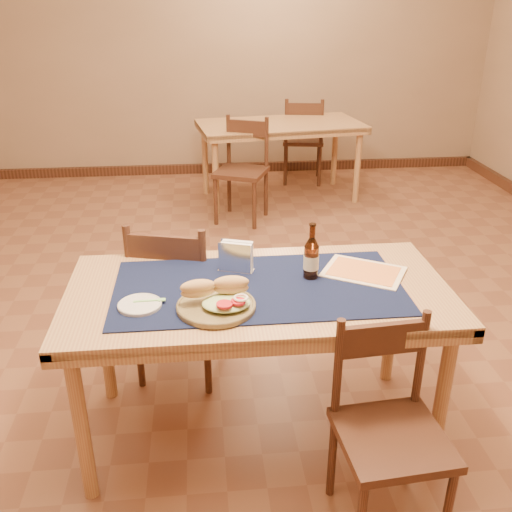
{
  "coord_description": "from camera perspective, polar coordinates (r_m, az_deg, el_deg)",
  "views": [
    {
      "loc": [
        -0.22,
        -2.9,
        1.87
      ],
      "look_at": [
        0.0,
        -0.7,
        0.85
      ],
      "focal_mm": 40.0,
      "sensor_mm": 36.0,
      "label": 1
    }
  ],
  "objects": [
    {
      "name": "side_plate",
      "position": [
        2.28,
        -11.55,
        -4.77
      ],
      "size": [
        0.17,
        0.17,
        0.01
      ],
      "color": "silver",
      "rests_on": "placemat"
    },
    {
      "name": "chair_back_near",
      "position": [
        5.09,
        -1.36,
        8.75
      ],
      "size": [
        0.54,
        0.54,
        0.9
      ],
      "color": "#482819",
      "rests_on": "ground"
    },
    {
      "name": "back_table",
      "position": [
        5.59,
        2.43,
        12.33
      ],
      "size": [
        1.63,
        0.97,
        0.75
      ],
      "color": "tan",
      "rests_on": "ground"
    },
    {
      "name": "chair_main_near",
      "position": [
        2.23,
        13.14,
        -16.34
      ],
      "size": [
        0.41,
        0.41,
        0.82
      ],
      "color": "#482819",
      "rests_on": "ground"
    },
    {
      "name": "chair_main_far",
      "position": [
        2.93,
        -7.82,
        -4.03
      ],
      "size": [
        0.51,
        0.51,
        0.9
      ],
      "color": "#482819",
      "rests_on": "ground"
    },
    {
      "name": "chair_back_far",
      "position": [
        6.18,
        4.74,
        11.6
      ],
      "size": [
        0.48,
        0.48,
        0.91
      ],
      "color": "#482819",
      "rests_on": "ground"
    },
    {
      "name": "fork",
      "position": [
        2.29,
        -10.35,
        -4.39
      ],
      "size": [
        0.13,
        0.02,
        0.0
      ],
      "color": "#89DA78",
      "rests_on": "side_plate"
    },
    {
      "name": "placemat",
      "position": [
        2.39,
        0.24,
        -3.12
      ],
      "size": [
        1.2,
        0.6,
        0.01
      ],
      "primitive_type": "cube",
      "color": "black",
      "rests_on": "main_table"
    },
    {
      "name": "sandwich_plate",
      "position": [
        2.21,
        -3.82,
        -4.5
      ],
      "size": [
        0.31,
        0.31,
        0.12
      ],
      "color": "brown",
      "rests_on": "placemat"
    },
    {
      "name": "menu_card",
      "position": [
        2.55,
        10.71,
        -1.53
      ],
      "size": [
        0.41,
        0.38,
        0.01
      ],
      "color": "#FBE4BE",
      "rests_on": "placemat"
    },
    {
      "name": "napkin_holder",
      "position": [
        2.49,
        -2.03,
        -0.14
      ],
      "size": [
        0.16,
        0.1,
        0.14
      ],
      "color": "white",
      "rests_on": "placemat"
    },
    {
      "name": "beer_bottle",
      "position": [
        2.43,
        5.55,
        -0.18
      ],
      "size": [
        0.07,
        0.07,
        0.25
      ],
      "color": "#46200C",
      "rests_on": "placemat"
    },
    {
      "name": "main_table",
      "position": [
        2.43,
        0.24,
        -4.9
      ],
      "size": [
        1.6,
        0.8,
        0.75
      ],
      "color": "tan",
      "rests_on": "ground"
    },
    {
      "name": "baseboard",
      "position": [
        3.43,
        -1.19,
        -7.29
      ],
      "size": [
        6.0,
        7.0,
        0.1
      ],
      "color": "#482819",
      "rests_on": "ground"
    },
    {
      "name": "room",
      "position": [
        2.94,
        -1.43,
        15.59
      ],
      "size": [
        6.04,
        7.04,
        2.84
      ],
      "color": "brown",
      "rests_on": "ground"
    }
  ]
}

